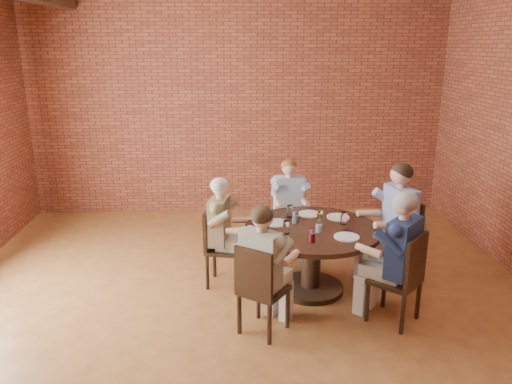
{
  "coord_description": "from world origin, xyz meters",
  "views": [
    {
      "loc": [
        -0.09,
        -4.4,
        2.65
      ],
      "look_at": [
        0.17,
        1.0,
        1.04
      ],
      "focal_mm": 35.0,
      "sensor_mm": 36.0,
      "label": 1
    }
  ],
  "objects_px": {
    "diner_b": "(289,207)",
    "chair_e": "(404,276)",
    "dining_table": "(312,246)",
    "chair_b": "(287,215)",
    "chair_a": "(400,237)",
    "diner_a": "(394,224)",
    "chair_c": "(218,244)",
    "diner_d": "(264,270)",
    "chair_d": "(259,287)",
    "diner_e": "(397,258)",
    "diner_c": "(224,233)",
    "smartphone": "(349,232)"
  },
  "relations": [
    {
      "from": "diner_b",
      "to": "chair_e",
      "type": "height_order",
      "value": "diner_b"
    },
    {
      "from": "dining_table",
      "to": "chair_b",
      "type": "relative_size",
      "value": 1.66
    },
    {
      "from": "chair_a",
      "to": "diner_a",
      "type": "height_order",
      "value": "diner_a"
    },
    {
      "from": "chair_b",
      "to": "chair_c",
      "type": "bearing_deg",
      "value": -139.42
    },
    {
      "from": "diner_d",
      "to": "chair_e",
      "type": "xyz_separation_m",
      "value": [
        1.36,
        0.08,
        -0.13
      ]
    },
    {
      "from": "chair_d",
      "to": "chair_e",
      "type": "bearing_deg",
      "value": -138.5
    },
    {
      "from": "diner_a",
      "to": "diner_d",
      "type": "xyz_separation_m",
      "value": [
        -1.54,
        -1.0,
        -0.06
      ]
    },
    {
      "from": "chair_b",
      "to": "diner_a",
      "type": "bearing_deg",
      "value": -47.97
    },
    {
      "from": "diner_a",
      "to": "diner_e",
      "type": "relative_size",
      "value": 1.05
    },
    {
      "from": "diner_b",
      "to": "chair_c",
      "type": "bearing_deg",
      "value": -141.92
    },
    {
      "from": "diner_c",
      "to": "chair_d",
      "type": "height_order",
      "value": "diner_c"
    },
    {
      "from": "chair_d",
      "to": "dining_table",
      "type": "bearing_deg",
      "value": -90.0
    },
    {
      "from": "diner_a",
      "to": "diner_e",
      "type": "xyz_separation_m",
      "value": [
        -0.25,
        -0.87,
        -0.03
      ]
    },
    {
      "from": "chair_c",
      "to": "chair_e",
      "type": "height_order",
      "value": "chair_e"
    },
    {
      "from": "dining_table",
      "to": "smartphone",
      "type": "xyz_separation_m",
      "value": [
        0.37,
        -0.15,
        0.23
      ]
    },
    {
      "from": "chair_b",
      "to": "smartphone",
      "type": "distance_m",
      "value": 1.45
    },
    {
      "from": "diner_a",
      "to": "chair_a",
      "type": "bearing_deg",
      "value": 90.0
    },
    {
      "from": "chair_c",
      "to": "diner_b",
      "type": "bearing_deg",
      "value": -33.19
    },
    {
      "from": "chair_a",
      "to": "diner_c",
      "type": "relative_size",
      "value": 0.77
    },
    {
      "from": "chair_a",
      "to": "chair_c",
      "type": "height_order",
      "value": "chair_a"
    },
    {
      "from": "chair_e",
      "to": "diner_e",
      "type": "distance_m",
      "value": 0.18
    },
    {
      "from": "chair_c",
      "to": "smartphone",
      "type": "distance_m",
      "value": 1.47
    },
    {
      "from": "diner_c",
      "to": "chair_e",
      "type": "xyz_separation_m",
      "value": [
        1.74,
        -0.92,
        -0.12
      ]
    },
    {
      "from": "dining_table",
      "to": "diner_b",
      "type": "height_order",
      "value": "diner_b"
    },
    {
      "from": "dining_table",
      "to": "diner_e",
      "type": "relative_size",
      "value": 1.1
    },
    {
      "from": "diner_a",
      "to": "diner_d",
      "type": "bearing_deg",
      "value": -69.16
    },
    {
      "from": "dining_table",
      "to": "diner_b",
      "type": "bearing_deg",
      "value": 96.53
    },
    {
      "from": "diner_e",
      "to": "smartphone",
      "type": "xyz_separation_m",
      "value": [
        -0.35,
        0.51,
        0.09
      ]
    },
    {
      "from": "chair_b",
      "to": "diner_d",
      "type": "relative_size",
      "value": 0.7
    },
    {
      "from": "smartphone",
      "to": "diner_b",
      "type": "bearing_deg",
      "value": 89.32
    },
    {
      "from": "diner_e",
      "to": "chair_e",
      "type": "bearing_deg",
      "value": 90.0
    },
    {
      "from": "diner_d",
      "to": "smartphone",
      "type": "relative_size",
      "value": 9.43
    },
    {
      "from": "chair_d",
      "to": "diner_e",
      "type": "height_order",
      "value": "diner_e"
    },
    {
      "from": "chair_a",
      "to": "diner_e",
      "type": "distance_m",
      "value": 0.96
    },
    {
      "from": "chair_b",
      "to": "smartphone",
      "type": "bearing_deg",
      "value": -76.0
    },
    {
      "from": "chair_a",
      "to": "diner_a",
      "type": "bearing_deg",
      "value": -90.0
    },
    {
      "from": "chair_c",
      "to": "diner_a",
      "type": "bearing_deg",
      "value": -78.18
    },
    {
      "from": "dining_table",
      "to": "chair_b",
      "type": "distance_m",
      "value": 1.19
    },
    {
      "from": "diner_b",
      "to": "diner_c",
      "type": "distance_m",
      "value": 1.23
    },
    {
      "from": "chair_b",
      "to": "chair_c",
      "type": "xyz_separation_m",
      "value": [
        -0.89,
        -0.96,
        0.0
      ]
    },
    {
      "from": "chair_e",
      "to": "smartphone",
      "type": "height_order",
      "value": "chair_e"
    },
    {
      "from": "diner_a",
      "to": "chair_e",
      "type": "relative_size",
      "value": 1.49
    },
    {
      "from": "chair_b",
      "to": "diner_d",
      "type": "distance_m",
      "value": 2.03
    },
    {
      "from": "dining_table",
      "to": "diner_c",
      "type": "bearing_deg",
      "value": 167.81
    },
    {
      "from": "diner_c",
      "to": "smartphone",
      "type": "height_order",
      "value": "diner_c"
    },
    {
      "from": "dining_table",
      "to": "chair_e",
      "type": "height_order",
      "value": "chair_e"
    },
    {
      "from": "chair_c",
      "to": "diner_e",
      "type": "xyz_separation_m",
      "value": [
        1.75,
        -0.88,
        0.18
      ]
    },
    {
      "from": "chair_b",
      "to": "chair_d",
      "type": "bearing_deg",
      "value": -109.85
    },
    {
      "from": "chair_a",
      "to": "diner_b",
      "type": "xyz_separation_m",
      "value": [
        -1.19,
        0.88,
        0.1
      ]
    },
    {
      "from": "chair_c",
      "to": "diner_e",
      "type": "height_order",
      "value": "diner_e"
    }
  ]
}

